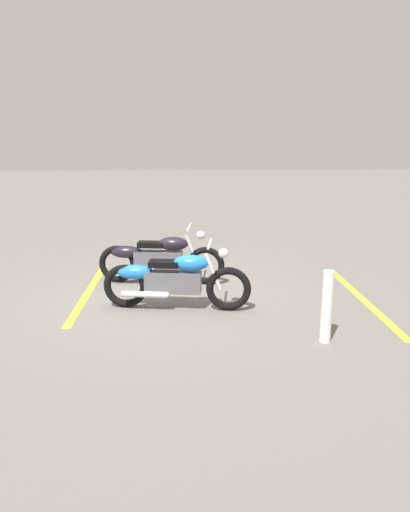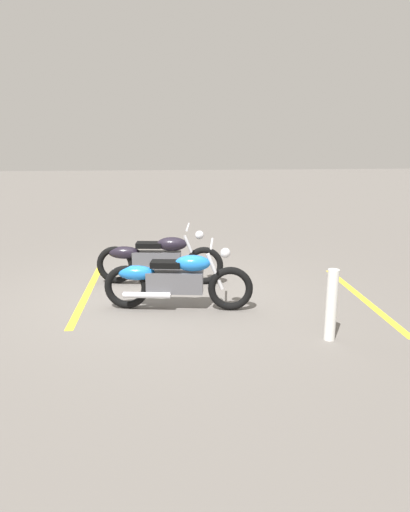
{
  "view_description": "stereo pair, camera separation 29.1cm",
  "coord_description": "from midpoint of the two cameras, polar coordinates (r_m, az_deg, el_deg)",
  "views": [
    {
      "loc": [
        0.35,
        -7.37,
        2.52
      ],
      "look_at": [
        0.73,
        0.0,
        0.65
      ],
      "focal_mm": 33.01,
      "sensor_mm": 36.0,
      "label": 1
    },
    {
      "loc": [
        0.06,
        -7.35,
        2.52
      ],
      "look_at": [
        0.73,
        0.0,
        0.65
      ],
      "focal_mm": 33.01,
      "sensor_mm": 36.0,
      "label": 2
    }
  ],
  "objects": [
    {
      "name": "ground_plane",
      "position": [
        7.78,
        -4.3,
        -4.72
      ],
      "size": [
        60.0,
        60.0,
        0.0
      ],
      "primitive_type": "plane",
      "color": "#66605B"
    },
    {
      "name": "motorcycle_bright_foreground",
      "position": [
        7.02,
        -2.78,
        -2.84
      ],
      "size": [
        2.22,
        0.62,
        1.04
      ],
      "rotation": [
        0.0,
        0.0,
        -0.14
      ],
      "color": "black",
      "rests_on": "ground"
    },
    {
      "name": "motorcycle_dark_foreground",
      "position": [
        8.28,
        -4.73,
        -0.22
      ],
      "size": [
        2.23,
        0.62,
        1.04
      ],
      "rotation": [
        0.0,
        0.0,
        -0.12
      ],
      "color": "black",
      "rests_on": "ground"
    },
    {
      "name": "bollard_post",
      "position": [
        6.12,
        15.89,
        -5.95
      ],
      "size": [
        0.14,
        0.14,
        0.93
      ],
      "primitive_type": "cylinder",
      "color": "white",
      "rests_on": "ground"
    },
    {
      "name": "parking_stripe_near",
      "position": [
        8.14,
        -12.9,
        -4.17
      ],
      "size": [
        0.15,
        3.2,
        0.01
      ],
      "primitive_type": "cube",
      "rotation": [
        0.0,
        0.0,
        1.56
      ],
      "color": "yellow",
      "rests_on": "ground"
    },
    {
      "name": "parking_stripe_mid",
      "position": [
        7.98,
        19.65,
        -5.04
      ],
      "size": [
        0.15,
        3.2,
        0.01
      ],
      "primitive_type": "cube",
      "rotation": [
        0.0,
        0.0,
        1.56
      ],
      "color": "yellow",
      "rests_on": "ground"
    }
  ]
}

